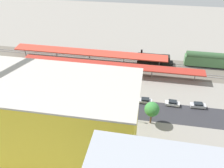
% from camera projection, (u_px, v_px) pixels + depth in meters
% --- Properties ---
extents(ground_plane, '(194.80, 194.80, 0.00)m').
position_uv_depth(ground_plane, '(93.00, 94.00, 81.12)').
color(ground_plane, gray).
rests_on(ground_plane, ground).
extents(rail_bed, '(122.05, 16.79, 0.01)m').
position_uv_depth(rail_bed, '(104.00, 63.00, 97.32)').
color(rail_bed, '#665E54').
rests_on(rail_bed, ground).
extents(street_asphalt, '(121.93, 11.95, 0.01)m').
position_uv_depth(street_asphalt, '(90.00, 104.00, 76.75)').
color(street_asphalt, '#2D2D33').
rests_on(street_asphalt, ground).
extents(track_rails, '(121.72, 10.36, 0.12)m').
position_uv_depth(track_rails, '(104.00, 62.00, 97.22)').
color(track_rails, '#9E9EA8').
rests_on(track_rails, ground).
extents(platform_canopy_near, '(66.69, 5.81, 3.95)m').
position_uv_depth(platform_canopy_near, '(111.00, 65.00, 88.80)').
color(platform_canopy_near, '#A82D23').
rests_on(platform_canopy_near, ground).
extents(platform_canopy_far, '(60.86, 6.51, 4.40)m').
position_uv_depth(platform_canopy_far, '(89.00, 53.00, 95.63)').
color(platform_canopy_far, '#C63D2D').
rests_on(platform_canopy_far, ground).
extents(locomotive, '(14.12, 3.35, 5.35)m').
position_uv_depth(locomotive, '(155.00, 59.00, 96.22)').
color(locomotive, black).
rests_on(locomotive, ground).
extents(passenger_coach, '(18.90, 3.42, 6.16)m').
position_uv_depth(passenger_coach, '(210.00, 60.00, 93.02)').
color(passenger_coach, black).
rests_on(passenger_coach, ground).
extents(parked_car_0, '(4.66, 1.83, 1.73)m').
position_uv_depth(parked_car_0, '(198.00, 105.00, 75.07)').
color(parked_car_0, black).
rests_on(parked_car_0, ground).
extents(parked_car_1, '(4.51, 2.13, 1.71)m').
position_uv_depth(parked_car_1, '(172.00, 103.00, 75.91)').
color(parked_car_1, black).
rests_on(parked_car_1, ground).
extents(parked_car_2, '(4.37, 1.80, 1.65)m').
position_uv_depth(parked_car_2, '(145.00, 101.00, 76.97)').
color(parked_car_2, black).
rests_on(parked_car_2, ground).
extents(parked_car_3, '(4.69, 2.03, 1.64)m').
position_uv_depth(parked_car_3, '(119.00, 99.00, 77.64)').
color(parked_car_3, black).
rests_on(parked_car_3, ground).
extents(parked_car_4, '(4.63, 1.84, 1.65)m').
position_uv_depth(parked_car_4, '(95.00, 96.00, 79.01)').
color(parked_car_4, black).
rests_on(parked_car_4, ground).
extents(parked_car_5, '(4.24, 1.99, 1.57)m').
position_uv_depth(parked_car_5, '(69.00, 95.00, 79.52)').
color(parked_car_5, black).
rests_on(parked_car_5, ground).
extents(parked_car_6, '(4.74, 2.12, 1.63)m').
position_uv_depth(parked_car_6, '(46.00, 92.00, 80.66)').
color(parked_car_6, black).
rests_on(parked_car_6, ground).
extents(parked_car_7, '(4.38, 2.15, 1.83)m').
position_uv_depth(parked_car_7, '(22.00, 89.00, 81.92)').
color(parked_car_7, black).
rests_on(parked_car_7, ground).
extents(construction_building, '(40.49, 17.82, 20.84)m').
position_uv_depth(construction_building, '(49.00, 120.00, 56.16)').
color(construction_building, yellow).
rests_on(construction_building, ground).
extents(construction_roof_slab, '(41.11, 18.43, 0.40)m').
position_uv_depth(construction_roof_slab, '(41.00, 83.00, 49.96)').
color(construction_roof_slab, '#B7B2A8').
rests_on(construction_roof_slab, construction_building).
extents(box_truck_0, '(9.52, 2.84, 3.49)m').
position_uv_depth(box_truck_0, '(30.00, 102.00, 75.14)').
color(box_truck_0, black).
rests_on(box_truck_0, ground).
extents(box_truck_1, '(9.26, 3.30, 3.33)m').
position_uv_depth(box_truck_1, '(56.00, 105.00, 73.99)').
color(box_truck_1, black).
rests_on(box_truck_1, ground).
extents(box_truck_2, '(8.45, 3.04, 3.22)m').
position_uv_depth(box_truck_2, '(15.00, 103.00, 74.78)').
color(box_truck_2, black).
rests_on(box_truck_2, ground).
extents(street_tree_0, '(4.66, 4.66, 6.80)m').
position_uv_depth(street_tree_0, '(36.00, 99.00, 71.97)').
color(street_tree_0, brown).
rests_on(street_tree_0, ground).
extents(street_tree_1, '(5.07, 5.07, 7.65)m').
position_uv_depth(street_tree_1, '(42.00, 99.00, 70.82)').
color(street_tree_1, brown).
rests_on(street_tree_1, ground).
extents(street_tree_2, '(4.15, 4.15, 7.24)m').
position_uv_depth(street_tree_2, '(152.00, 109.00, 67.11)').
color(street_tree_2, brown).
rests_on(street_tree_2, ground).
extents(traffic_light, '(0.50, 0.36, 7.11)m').
position_uv_depth(traffic_light, '(129.00, 107.00, 68.52)').
color(traffic_light, '#333333').
rests_on(traffic_light, ground).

